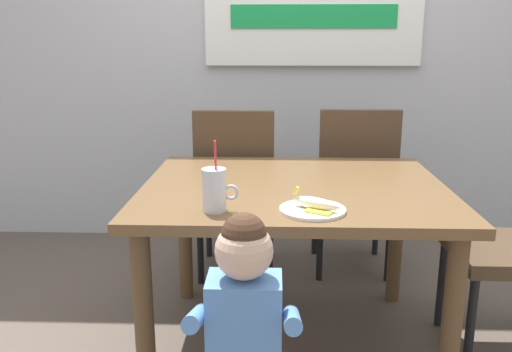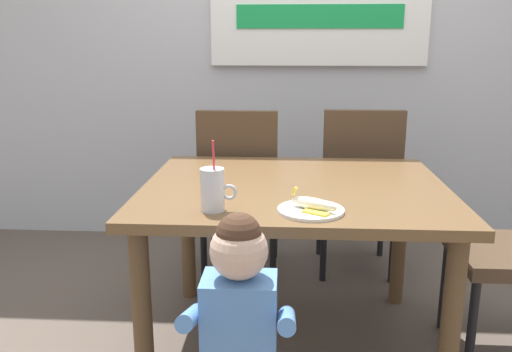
{
  "view_description": "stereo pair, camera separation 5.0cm",
  "coord_description": "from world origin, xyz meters",
  "px_view_note": "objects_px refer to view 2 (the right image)",
  "views": [
    {
      "loc": [
        -0.08,
        -2.11,
        1.31
      ],
      "look_at": [
        -0.15,
        -0.1,
        0.8
      ],
      "focal_mm": 37.35,
      "sensor_mm": 36.0,
      "label": 1
    },
    {
      "loc": [
        -0.03,
        -2.11,
        1.31
      ],
      "look_at": [
        -0.15,
        -0.1,
        0.8
      ],
      "focal_mm": 37.35,
      "sensor_mm": 36.0,
      "label": 2
    }
  ],
  "objects_px": {
    "toddler_standing": "(239,314)",
    "peeled_banana": "(314,204)",
    "dining_chair_left": "(239,184)",
    "dining_table": "(294,207)",
    "dining_chair_right": "(359,183)",
    "snack_plate": "(311,210)",
    "milk_cup": "(213,192)"
  },
  "relations": [
    {
      "from": "toddler_standing",
      "to": "peeled_banana",
      "type": "relative_size",
      "value": 4.99
    },
    {
      "from": "dining_chair_left",
      "to": "toddler_standing",
      "type": "xyz_separation_m",
      "value": [
        0.13,
        -1.39,
        -0.02
      ]
    },
    {
      "from": "dining_table",
      "to": "peeled_banana",
      "type": "relative_size",
      "value": 7.34
    },
    {
      "from": "dining_chair_left",
      "to": "dining_chair_right",
      "type": "distance_m",
      "value": 0.66
    },
    {
      "from": "dining_table",
      "to": "snack_plate",
      "type": "relative_size",
      "value": 5.36
    },
    {
      "from": "milk_cup",
      "to": "snack_plate",
      "type": "distance_m",
      "value": 0.34
    },
    {
      "from": "dining_table",
      "to": "dining_chair_left",
      "type": "distance_m",
      "value": 0.77
    },
    {
      "from": "dining_chair_right",
      "to": "peeled_banana",
      "type": "xyz_separation_m",
      "value": [
        -0.3,
        -1.13,
        0.22
      ]
    },
    {
      "from": "dining_chair_left",
      "to": "peeled_banana",
      "type": "distance_m",
      "value": 1.15
    },
    {
      "from": "snack_plate",
      "to": "peeled_banana",
      "type": "distance_m",
      "value": 0.03
    },
    {
      "from": "dining_chair_left",
      "to": "toddler_standing",
      "type": "bearing_deg",
      "value": 95.19
    },
    {
      "from": "snack_plate",
      "to": "peeled_banana",
      "type": "height_order",
      "value": "peeled_banana"
    },
    {
      "from": "milk_cup",
      "to": "peeled_banana",
      "type": "xyz_separation_m",
      "value": [
        0.35,
        -0.01,
        -0.04
      ]
    },
    {
      "from": "toddler_standing",
      "to": "milk_cup",
      "type": "bearing_deg",
      "value": 109.8
    },
    {
      "from": "dining_table",
      "to": "dining_chair_right",
      "type": "height_order",
      "value": "dining_chair_right"
    },
    {
      "from": "dining_chair_right",
      "to": "snack_plate",
      "type": "height_order",
      "value": "dining_chair_right"
    },
    {
      "from": "toddler_standing",
      "to": "dining_chair_left",
      "type": "bearing_deg",
      "value": 95.19
    },
    {
      "from": "dining_chair_left",
      "to": "dining_table",
      "type": "bearing_deg",
      "value": 112.67
    },
    {
      "from": "dining_chair_left",
      "to": "milk_cup",
      "type": "distance_m",
      "value": 1.09
    },
    {
      "from": "dining_chair_left",
      "to": "peeled_banana",
      "type": "xyz_separation_m",
      "value": [
        0.35,
        -1.07,
        0.22
      ]
    },
    {
      "from": "snack_plate",
      "to": "dining_chair_right",
      "type": "bearing_deg",
      "value": 74.4
    },
    {
      "from": "dining_chair_left",
      "to": "milk_cup",
      "type": "relative_size",
      "value": 3.81
    },
    {
      "from": "dining_table",
      "to": "dining_chair_left",
      "type": "height_order",
      "value": "dining_chair_left"
    },
    {
      "from": "dining_table",
      "to": "snack_plate",
      "type": "distance_m",
      "value": 0.37
    },
    {
      "from": "toddler_standing",
      "to": "peeled_banana",
      "type": "distance_m",
      "value": 0.46
    },
    {
      "from": "dining_table",
      "to": "dining_chair_left",
      "type": "bearing_deg",
      "value": 112.67
    },
    {
      "from": "dining_table",
      "to": "dining_chair_right",
      "type": "bearing_deg",
      "value": 64.52
    },
    {
      "from": "dining_chair_right",
      "to": "milk_cup",
      "type": "bearing_deg",
      "value": 59.99
    },
    {
      "from": "peeled_banana",
      "to": "dining_chair_left",
      "type": "bearing_deg",
      "value": 108.3
    },
    {
      "from": "dining_table",
      "to": "milk_cup",
      "type": "bearing_deg",
      "value": -128.37
    },
    {
      "from": "milk_cup",
      "to": "peeled_banana",
      "type": "bearing_deg",
      "value": -1.12
    },
    {
      "from": "milk_cup",
      "to": "peeled_banana",
      "type": "height_order",
      "value": "milk_cup"
    }
  ]
}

